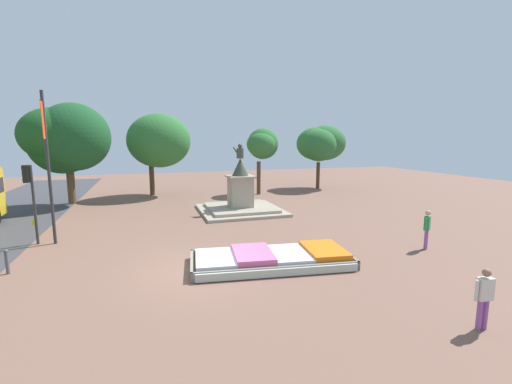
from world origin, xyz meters
TOP-DOWN VIEW (x-y plane):
  - ground_plane at (0.00, 0.00)m, footprint 76.39×76.39m
  - flower_planter at (2.87, -0.39)m, footprint 6.53×3.43m
  - statue_monument at (4.27, 9.53)m, footprint 5.36×5.36m
  - traffic_light_mid_block at (-6.79, 5.46)m, footprint 0.41×0.29m
  - banner_pole at (-5.92, 5.29)m, footprint 0.14×1.09m
  - pedestrian_with_handbag at (10.04, -0.72)m, footprint 0.48×0.40m
  - pedestrian_near_planter at (6.39, -6.37)m, footprint 0.57×0.27m
  - kerb_bollard_mid_b at (-6.67, 1.70)m, footprint 0.14×0.14m
  - park_tree_far_left at (14.65, 17.78)m, footprint 4.96×4.56m
  - park_tree_behind_statue at (8.09, 16.19)m, footprint 2.89×3.06m
  - park_tree_far_right at (-0.56, 18.14)m, footprint 5.25×4.87m
  - park_tree_street_side at (-7.15, 15.36)m, footprint 6.06×4.75m

SIDE VIEW (x-z plane):
  - ground_plane at x=0.00m, z-range 0.00..0.00m
  - flower_planter at x=2.87m, z-range -0.04..0.52m
  - kerb_bollard_mid_b at x=-6.67m, z-range 0.02..0.95m
  - statue_monument at x=4.27m, z-range -1.40..3.15m
  - pedestrian_near_planter at x=6.39m, z-range 0.12..1.77m
  - pedestrian_with_handbag at x=10.04m, z-range 0.15..1.92m
  - traffic_light_mid_block at x=-6.79m, z-range 0.70..4.41m
  - banner_pole at x=-5.92m, z-range 0.35..7.36m
  - park_tree_far_left at x=14.65m, z-range 1.29..7.47m
  - park_tree_behind_statue at x=8.09m, z-range 1.49..7.27m
  - park_tree_far_right at x=-0.56m, z-range 1.09..8.04m
  - park_tree_street_side at x=-7.15m, z-range 1.22..8.62m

